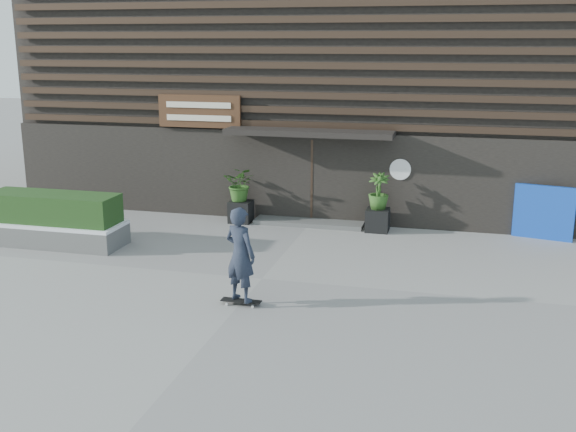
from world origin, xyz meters
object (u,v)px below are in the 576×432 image
(planter_pot_right, at_px, (378,220))
(skateboarder, at_px, (240,255))
(blue_tarp, at_px, (544,212))
(planter_pot_left, at_px, (241,211))
(raised_bed, at_px, (55,234))

(planter_pot_right, bearing_deg, skateboarder, -107.44)
(blue_tarp, xyz_separation_m, skateboarder, (-6.02, -6.23, 0.31))
(planter_pot_right, height_order, skateboarder, skateboarder)
(planter_pot_left, relative_size, planter_pot_right, 1.00)
(planter_pot_left, bearing_deg, planter_pot_right, 0.00)
(planter_pot_right, xyz_separation_m, raised_bed, (-7.61, -3.18, -0.05))
(blue_tarp, distance_m, skateboarder, 8.67)
(planter_pot_right, bearing_deg, raised_bed, -157.33)
(blue_tarp, bearing_deg, planter_pot_left, -165.29)
(planter_pot_right, distance_m, raised_bed, 8.25)
(planter_pot_right, height_order, blue_tarp, blue_tarp)
(planter_pot_right, distance_m, skateboarder, 6.26)
(raised_bed, relative_size, skateboarder, 1.82)
(planter_pot_right, xyz_separation_m, skateboarder, (-1.86, -5.93, 0.70))
(raised_bed, bearing_deg, blue_tarp, 16.47)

